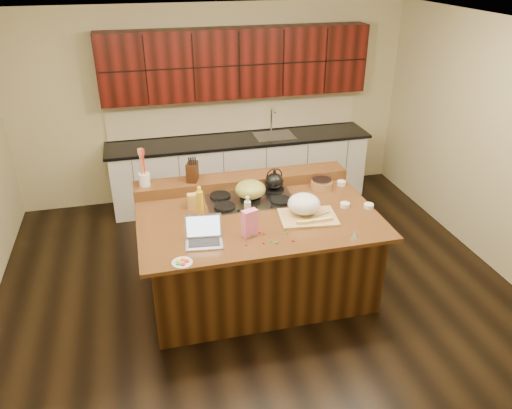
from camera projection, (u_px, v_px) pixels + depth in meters
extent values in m
cube|color=black|center=(257.00, 288.00, 5.47)|extent=(5.50, 5.00, 0.01)
cube|color=silver|center=(257.00, 29.00, 4.23)|extent=(5.50, 5.00, 0.01)
cube|color=#BDB384|center=(214.00, 105.00, 7.01)|extent=(5.50, 0.01, 2.70)
cube|color=#BDB384|center=(371.00, 358.00, 2.69)|extent=(5.50, 0.01, 2.70)
cube|color=#BDB384|center=(502.00, 150.00, 5.44)|extent=(0.01, 5.00, 2.70)
cube|color=black|center=(257.00, 254.00, 5.26)|extent=(2.22, 1.42, 0.88)
cube|color=black|center=(257.00, 215.00, 5.05)|extent=(2.40, 1.60, 0.04)
cube|color=black|center=(242.00, 180.00, 5.62)|extent=(2.40, 0.30, 0.12)
cube|color=gray|center=(250.00, 200.00, 5.30)|extent=(0.92, 0.52, 0.02)
cylinder|color=black|center=(220.00, 196.00, 5.34)|extent=(0.22, 0.22, 0.03)
cylinder|color=black|center=(274.00, 190.00, 5.47)|extent=(0.22, 0.22, 0.03)
cylinder|color=black|center=(225.00, 207.00, 5.11)|extent=(0.22, 0.22, 0.03)
cylinder|color=black|center=(281.00, 201.00, 5.24)|extent=(0.22, 0.22, 0.03)
cylinder|color=black|center=(250.00, 198.00, 5.29)|extent=(0.22, 0.22, 0.03)
cube|color=silver|center=(241.00, 171.00, 7.20)|extent=(3.60, 0.62, 0.90)
cube|color=black|center=(240.00, 140.00, 6.98)|extent=(3.70, 0.66, 0.04)
cube|color=gray|center=(274.00, 136.00, 7.08)|extent=(0.55, 0.42, 0.01)
cylinder|color=gray|center=(271.00, 120.00, 7.15)|extent=(0.02, 0.02, 0.36)
cube|color=black|center=(237.00, 63.00, 6.64)|extent=(3.60, 0.34, 0.90)
cube|color=#BDB384|center=(235.00, 114.00, 7.12)|extent=(3.60, 0.03, 0.50)
ellipsoid|color=black|center=(274.00, 181.00, 5.42)|extent=(0.24, 0.24, 0.18)
ellipsoid|color=olive|center=(250.00, 189.00, 5.24)|extent=(0.39, 0.39, 0.18)
cube|color=#B7B7BC|center=(204.00, 243.00, 4.52)|extent=(0.36, 0.27, 0.02)
cube|color=black|center=(204.00, 243.00, 4.52)|extent=(0.30, 0.17, 0.00)
cube|color=#B7B7BC|center=(203.00, 226.00, 4.57)|extent=(0.34, 0.11, 0.22)
cube|color=silver|center=(203.00, 226.00, 4.56)|extent=(0.31, 0.09, 0.18)
cylinder|color=gold|center=(200.00, 204.00, 4.94)|extent=(0.08, 0.08, 0.27)
cylinder|color=silver|center=(248.00, 213.00, 4.79)|extent=(0.07, 0.07, 0.25)
cube|color=tan|center=(308.00, 217.00, 4.95)|extent=(0.60, 0.47, 0.03)
ellipsoid|color=white|center=(304.00, 204.00, 4.96)|extent=(0.32, 0.32, 0.20)
cube|color=#EDD872|center=(303.00, 222.00, 4.80)|extent=(0.12, 0.03, 0.03)
cube|color=#EDD872|center=(315.00, 221.00, 4.83)|extent=(0.12, 0.03, 0.03)
cube|color=#EDD872|center=(326.00, 219.00, 4.85)|extent=(0.12, 0.03, 0.03)
cylinder|color=gray|center=(320.00, 215.00, 4.95)|extent=(0.21, 0.09, 0.01)
cylinder|color=white|center=(345.00, 205.00, 5.17)|extent=(0.13, 0.13, 0.04)
cylinder|color=white|center=(369.00, 206.00, 5.15)|extent=(0.13, 0.13, 0.04)
cylinder|color=white|center=(341.00, 183.00, 5.65)|extent=(0.13, 0.13, 0.04)
cylinder|color=#996B3F|center=(322.00, 185.00, 5.56)|extent=(0.29, 0.29, 0.09)
cone|color=silver|center=(355.00, 234.00, 4.62)|extent=(0.09, 0.09, 0.07)
cube|color=pink|center=(250.00, 223.00, 4.61)|extent=(0.16, 0.12, 0.26)
cylinder|color=white|center=(182.00, 263.00, 4.25)|extent=(0.23, 0.23, 0.01)
cube|color=#C39544|center=(193.00, 201.00, 5.13)|extent=(0.11, 0.08, 0.16)
cylinder|color=white|center=(144.00, 179.00, 5.33)|extent=(0.12, 0.12, 0.14)
cube|color=black|center=(192.00, 172.00, 5.43)|extent=(0.16, 0.20, 0.21)
ellipsoid|color=red|center=(264.00, 243.00, 4.52)|extent=(0.02, 0.02, 0.02)
ellipsoid|color=#198C26|center=(276.00, 243.00, 4.53)|extent=(0.02, 0.02, 0.02)
ellipsoid|color=red|center=(293.00, 241.00, 4.56)|extent=(0.02, 0.02, 0.02)
ellipsoid|color=#198C26|center=(270.00, 241.00, 4.56)|extent=(0.02, 0.02, 0.02)
ellipsoid|color=red|center=(264.00, 234.00, 4.67)|extent=(0.02, 0.02, 0.02)
ellipsoid|color=#198C26|center=(252.00, 236.00, 4.64)|extent=(0.02, 0.02, 0.02)
ellipsoid|color=red|center=(246.00, 245.00, 4.50)|extent=(0.02, 0.02, 0.02)
ellipsoid|color=#198C26|center=(287.00, 232.00, 4.69)|extent=(0.02, 0.02, 0.02)
ellipsoid|color=red|center=(260.00, 232.00, 4.70)|extent=(0.02, 0.02, 0.02)
ellipsoid|color=#198C26|center=(277.00, 242.00, 4.54)|extent=(0.02, 0.02, 0.02)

